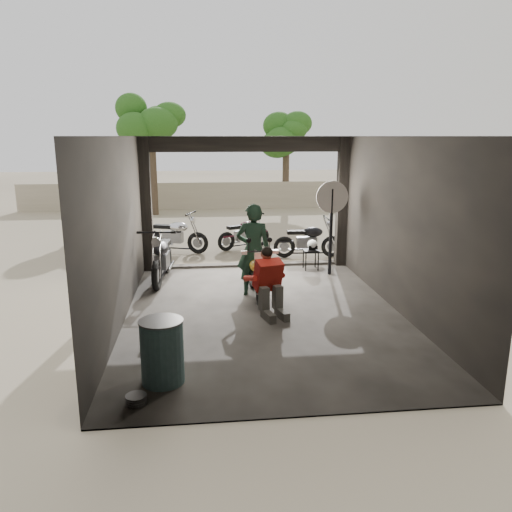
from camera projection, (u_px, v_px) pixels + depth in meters
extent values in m
plane|color=#7A6D56|center=(264.00, 314.00, 9.20)|extent=(80.00, 80.00, 0.00)
cube|color=#2D2B28|center=(264.00, 314.00, 9.19)|extent=(5.00, 7.00, 0.02)
plane|color=black|center=(264.00, 136.00, 8.45)|extent=(7.00, 7.00, 0.00)
cube|color=black|center=(305.00, 287.00, 5.44)|extent=(5.00, 0.02, 3.20)
cube|color=black|center=(120.00, 232.00, 8.55)|extent=(0.02, 7.00, 3.20)
cube|color=black|center=(400.00, 226.00, 9.09)|extent=(0.02, 7.00, 3.20)
cube|color=black|center=(147.00, 206.00, 11.83)|extent=(0.24, 0.24, 3.20)
cube|color=black|center=(342.00, 203.00, 12.35)|extent=(0.24, 0.24, 3.20)
cube|color=black|center=(246.00, 144.00, 11.79)|extent=(5.00, 0.16, 0.36)
cube|color=#2D2B28|center=(246.00, 265.00, 12.57)|extent=(5.00, 0.25, 0.08)
cube|color=gray|center=(225.00, 195.00, 22.58)|extent=(18.00, 0.30, 1.20)
cylinder|color=#382B1E|center=(153.00, 171.00, 20.53)|extent=(0.30, 0.30, 3.58)
ellipsoid|color=#1E4C14|center=(150.00, 115.00, 20.00)|extent=(2.20, 2.20, 3.14)
cylinder|color=#382B1E|center=(286.00, 172.00, 22.65)|extent=(0.30, 0.30, 3.20)
ellipsoid|color=#1E4C14|center=(286.00, 127.00, 22.19)|extent=(2.20, 2.20, 2.80)
imported|color=black|center=(253.00, 250.00, 10.08)|extent=(0.76, 0.56, 1.91)
cube|color=black|center=(311.00, 250.00, 12.15)|extent=(0.37, 0.37, 0.04)
cylinder|color=black|center=(306.00, 262.00, 12.04)|extent=(0.03, 0.03, 0.49)
cylinder|color=black|center=(318.00, 262.00, 12.07)|extent=(0.03, 0.03, 0.49)
cylinder|color=black|center=(303.00, 259.00, 12.34)|extent=(0.03, 0.03, 0.49)
cylinder|color=black|center=(315.00, 259.00, 12.37)|extent=(0.03, 0.03, 0.49)
ellipsoid|color=white|center=(312.00, 245.00, 12.14)|extent=(0.34, 0.35, 0.24)
cylinder|color=#457175|center=(162.00, 353.00, 6.53)|extent=(0.59, 0.59, 0.88)
cylinder|color=black|center=(331.00, 233.00, 11.58)|extent=(0.08, 0.08, 2.04)
cylinder|color=silver|center=(332.00, 197.00, 11.36)|extent=(0.74, 0.03, 0.74)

